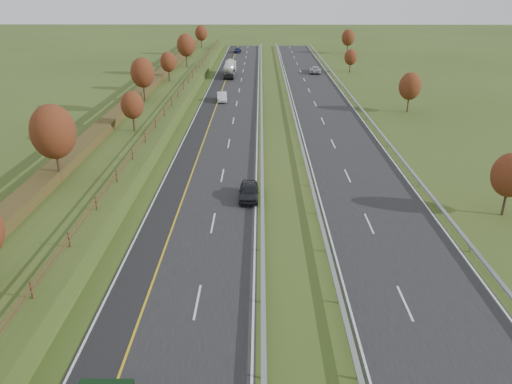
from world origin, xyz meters
TOP-DOWN VIEW (x-y plane):
  - ground at (8.00, 55.00)m, footprint 400.00×400.00m
  - near_carriageway at (0.00, 60.00)m, footprint 10.50×200.00m
  - far_carriageway at (16.50, 60.00)m, footprint 10.50×200.00m
  - hard_shoulder at (-3.75, 60.00)m, footprint 3.00×200.00m
  - lane_markings at (6.40, 59.88)m, footprint 26.75×200.00m
  - embankment_left at (-13.00, 60.00)m, footprint 12.00×200.00m
  - hedge_left at (-15.00, 60.00)m, footprint 2.20×180.00m
  - fence_left at (-8.50, 59.59)m, footprint 0.12×189.06m
  - median_barrier_near at (5.70, 60.00)m, footprint 0.32×200.00m
  - median_barrier_far at (10.80, 60.00)m, footprint 0.32×200.00m
  - outer_barrier_far at (22.30, 60.00)m, footprint 0.32×200.00m
  - trees_left at (-12.64, 56.63)m, footprint 6.64×164.30m
  - trees_far at (29.80, 89.21)m, footprint 8.45×118.60m
  - road_tanker at (-1.60, 99.70)m, footprint 2.40×11.22m
  - car_dark_near at (4.35, 28.49)m, footprint 1.95×4.75m
  - car_silver_mid at (-1.51, 73.01)m, footprint 2.17×5.01m
  - car_small_far at (-1.60, 141.63)m, footprint 2.38×4.79m
  - car_oncoming at (18.55, 103.90)m, footprint 3.21×5.93m

SIDE VIEW (x-z plane):
  - ground at x=8.00m, z-range 0.00..0.00m
  - near_carriageway at x=0.00m, z-range 0.00..0.04m
  - far_carriageway at x=16.50m, z-range 0.00..0.04m
  - hard_shoulder at x=-3.75m, z-range 0.00..0.04m
  - lane_markings at x=6.40m, z-range 0.04..0.05m
  - median_barrier_near at x=5.70m, z-range 0.26..0.97m
  - median_barrier_far at x=10.80m, z-range 0.26..0.97m
  - outer_barrier_far at x=22.30m, z-range 0.26..0.97m
  - car_small_far at x=-1.60m, z-range 0.04..1.38m
  - car_oncoming at x=18.55m, z-range 0.04..1.62m
  - car_silver_mid at x=-1.51m, z-range 0.04..1.64m
  - car_dark_near at x=4.35m, z-range 0.04..1.65m
  - embankment_left at x=-13.00m, z-range 0.00..2.00m
  - road_tanker at x=-1.60m, z-range 0.13..3.59m
  - hedge_left at x=-15.00m, z-range 2.00..3.10m
  - fence_left at x=-8.50m, z-range 2.13..3.33m
  - trees_far at x=29.80m, z-range 0.69..7.81m
  - trees_left at x=-12.64m, z-range 2.53..10.20m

